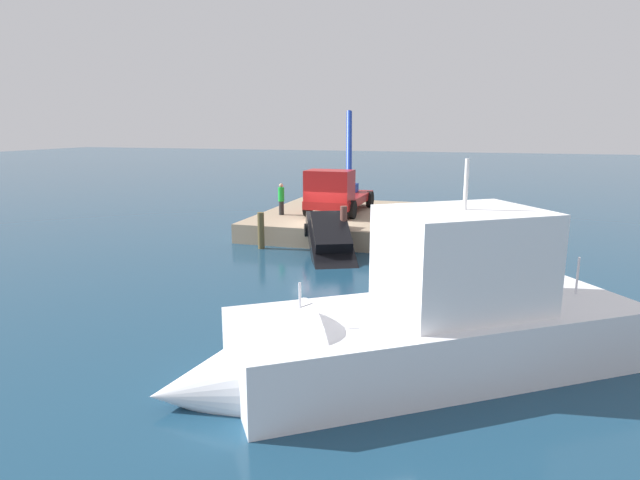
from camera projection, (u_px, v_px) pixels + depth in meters
name	position (u px, v px, depth m)	size (l,w,h in m)	color
ground	(320.00, 243.00, 27.41)	(200.00, 200.00, 0.00)	navy
dock	(340.00, 220.00, 31.05)	(10.90, 8.58, 1.00)	gray
crane_truck	(337.00, 191.00, 30.17)	(8.32, 2.93, 5.93)	maroon
dock_worker	(281.00, 199.00, 29.82)	(0.34, 0.34, 1.77)	black
salvaged_car	(331.00, 241.00, 24.33)	(4.99, 3.60, 2.79)	black
moored_yacht	(389.00, 347.00, 12.74)	(9.73, 11.86, 6.61)	white
piling_near	(261.00, 231.00, 25.99)	(0.32, 0.32, 1.80)	brown
piling_mid	(344.00, 231.00, 24.72)	(0.32, 0.32, 2.30)	brown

